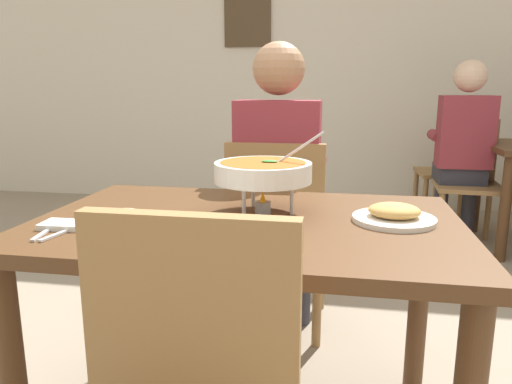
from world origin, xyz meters
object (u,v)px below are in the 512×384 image
appetizer_plate (394,215)px  patron_bg_middle (463,142)px  chair_bg_middle (467,174)px  chair_bg_corner (458,164)px  diner_main (279,174)px  chair_diner_main (277,227)px  curry_bowl (263,172)px  rice_plate (197,236)px  sauce_dish (123,214)px  dining_table_main (247,255)px

appetizer_plate → patron_bg_middle: patron_bg_middle is taller
appetizer_plate → chair_bg_middle: chair_bg_middle is taller
chair_bg_corner → patron_bg_middle: (-0.10, -0.50, 0.24)m
diner_main → chair_bg_middle: 1.96m
chair_diner_main → diner_main: bearing=90.0°
chair_diner_main → patron_bg_middle: 1.93m
curry_bowl → rice_plate: size_ratio=1.39×
sauce_dish → chair_bg_middle: size_ratio=0.10×
chair_diner_main → appetizer_plate: (0.43, -0.65, 0.25)m
chair_diner_main → sauce_dish: chair_diner_main is taller
chair_bg_middle → dining_table_main: bearing=-117.1°
dining_table_main → appetizer_plate: 0.45m
dining_table_main → chair_bg_middle: bearing=62.9°
dining_table_main → chair_bg_middle: (1.17, 2.28, -0.12)m
diner_main → chair_bg_middle: bearing=53.1°
diner_main → patron_bg_middle: size_ratio=1.00×
chair_bg_corner → diner_main: bearing=-121.0°
dining_table_main → patron_bg_middle: (1.12, 2.24, 0.12)m
rice_plate → curry_bowl: bearing=70.4°
dining_table_main → patron_bg_middle: bearing=63.5°
chair_diner_main → diner_main: diner_main is taller
chair_diner_main → patron_bg_middle: patron_bg_middle is taller
chair_bg_corner → sauce_dish: bearing=-119.4°
diner_main → rice_plate: bearing=-94.7°
patron_bg_middle → rice_plate: bearing=-115.7°
rice_plate → chair_bg_corner: (1.30, 3.00, -0.25)m
curry_bowl → patron_bg_middle: bearing=63.5°
chair_bg_corner → patron_bg_middle: patron_bg_middle is taller
dining_table_main → sauce_dish: size_ratio=13.96×
rice_plate → sauce_dish: (-0.29, 0.19, -0.01)m
chair_bg_corner → chair_bg_middle: bearing=-95.5°
chair_diner_main → patron_bg_middle: (1.12, 1.55, 0.24)m
curry_bowl → rice_plate: bearing=-109.6°
sauce_dish → chair_bg_corner: 3.23m
chair_bg_middle → sauce_dish: bearing=-123.3°
diner_main → appetizer_plate: size_ratio=5.46×
appetizer_plate → chair_bg_middle: size_ratio=0.27×
curry_bowl → chair_bg_middle: 2.51m
chair_bg_middle → rice_plate: bearing=-116.3°
appetizer_plate → chair_bg_middle: 2.37m
curry_bowl → chair_bg_middle: size_ratio=0.37×
chair_bg_middle → chair_bg_corner: size_ratio=1.00×
diner_main → patron_bg_middle: same height
dining_table_main → diner_main: bearing=90.0°
curry_bowl → patron_bg_middle: (1.08, 2.17, -0.12)m
diner_main → sauce_dish: (-0.37, -0.78, 0.00)m
chair_diner_main → rice_plate: chair_diner_main is taller
curry_bowl → diner_main: bearing=93.1°
sauce_dish → chair_bg_middle: (1.54, 2.34, -0.24)m
chair_diner_main → diner_main: size_ratio=0.69×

